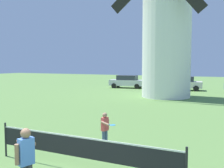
{
  "coord_description": "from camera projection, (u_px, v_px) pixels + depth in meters",
  "views": [
    {
      "loc": [
        3.91,
        -3.79,
        3.0
      ],
      "look_at": [
        0.02,
        4.3,
        2.31
      ],
      "focal_mm": 42.51,
      "sensor_mm": 36.0,
      "label": 1
    }
  ],
  "objects": [
    {
      "name": "windmill",
      "position": [
        167.0,
        15.0,
        23.28
      ],
      "size": [
        8.45,
        4.98,
        15.15
      ],
      "color": "white",
      "rests_on": "ground_plane"
    },
    {
      "name": "tennis_net",
      "position": [
        81.0,
        147.0,
        7.32
      ],
      "size": [
        5.78,
        0.06,
        1.1
      ],
      "color": "black",
      "rests_on": "ground_plane"
    },
    {
      "name": "player_near",
      "position": [
        26.0,
        157.0,
        6.06
      ],
      "size": [
        0.79,
        0.78,
        1.54
      ],
      "color": "#333338",
      "rests_on": "ground_plane"
    },
    {
      "name": "player_far",
      "position": [
        105.0,
        127.0,
        9.68
      ],
      "size": [
        0.69,
        0.65,
        1.22
      ],
      "color": "slate",
      "rests_on": "ground_plane"
    },
    {
      "name": "parked_car_silver",
      "position": [
        127.0,
        81.0,
        32.58
      ],
      "size": [
        4.4,
        2.26,
        1.56
      ],
      "color": "silver",
      "rests_on": "ground_plane"
    },
    {
      "name": "parked_car_cream",
      "position": [
        183.0,
        83.0,
        29.79
      ],
      "size": [
        4.29,
        2.33,
        1.56
      ],
      "color": "silver",
      "rests_on": "ground_plane"
    }
  ]
}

